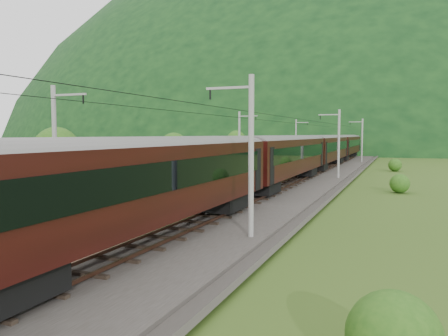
% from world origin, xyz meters
% --- Properties ---
extents(ground, '(600.00, 600.00, 0.00)m').
position_xyz_m(ground, '(0.00, 0.00, 0.00)').
color(ground, '#334E18').
rests_on(ground, ground).
extents(railbed, '(14.00, 220.00, 0.30)m').
position_xyz_m(railbed, '(0.00, 10.00, 0.15)').
color(railbed, '#38332D').
rests_on(railbed, ground).
extents(track_left, '(2.40, 220.00, 0.27)m').
position_xyz_m(track_left, '(-2.40, 10.00, 0.37)').
color(track_left, '#553224').
rests_on(track_left, railbed).
extents(track_right, '(2.40, 220.00, 0.27)m').
position_xyz_m(track_right, '(2.40, 10.00, 0.37)').
color(track_right, '#553224').
rests_on(track_right, railbed).
extents(catenary_left, '(2.54, 192.28, 8.00)m').
position_xyz_m(catenary_left, '(-6.12, 32.00, 4.50)').
color(catenary_left, gray).
rests_on(catenary_left, railbed).
extents(catenary_right, '(2.54, 192.28, 8.00)m').
position_xyz_m(catenary_right, '(6.12, 32.00, 4.50)').
color(catenary_right, gray).
rests_on(catenary_right, railbed).
extents(overhead_wires, '(4.83, 198.00, 0.03)m').
position_xyz_m(overhead_wires, '(0.00, 10.00, 7.10)').
color(overhead_wires, black).
rests_on(overhead_wires, ground).
extents(mountain_main, '(504.00, 360.00, 244.00)m').
position_xyz_m(mountain_main, '(0.00, 260.00, 0.00)').
color(mountain_main, black).
rests_on(mountain_main, ground).
extents(mountain_ridge, '(336.00, 280.00, 132.00)m').
position_xyz_m(mountain_ridge, '(-120.00, 300.00, 0.00)').
color(mountain_ridge, black).
rests_on(mountain_ridge, ground).
extents(train, '(3.31, 159.66, 5.78)m').
position_xyz_m(train, '(2.40, 34.89, 3.87)').
color(train, black).
rests_on(train, ground).
extents(hazard_post_near, '(0.16, 0.16, 1.48)m').
position_xyz_m(hazard_post_near, '(0.03, 22.59, 1.04)').
color(hazard_post_near, red).
rests_on(hazard_post_near, railbed).
extents(hazard_post_far, '(0.16, 0.16, 1.48)m').
position_xyz_m(hazard_post_far, '(0.55, 50.53, 1.04)').
color(hazard_post_far, red).
rests_on(hazard_post_far, railbed).
extents(signal, '(0.21, 0.21, 1.86)m').
position_xyz_m(signal, '(-4.53, 28.73, 1.39)').
color(signal, black).
rests_on(signal, railbed).
extents(vegetation_left, '(12.90, 151.55, 6.87)m').
position_xyz_m(vegetation_left, '(-12.83, 23.07, 2.41)').
color(vegetation_left, '#245216').
rests_on(vegetation_left, ground).
extents(vegetation_right, '(4.38, 91.76, 2.24)m').
position_xyz_m(vegetation_right, '(13.44, -7.91, 0.97)').
color(vegetation_right, '#245216').
rests_on(vegetation_right, ground).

